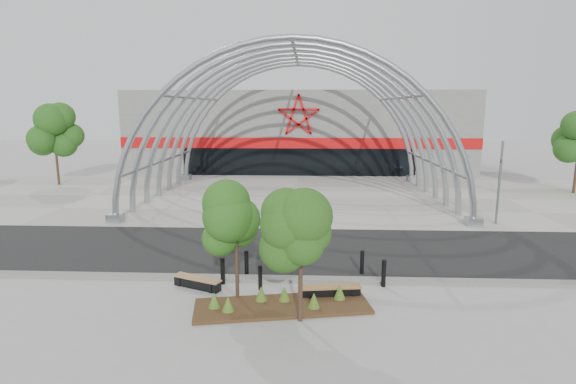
# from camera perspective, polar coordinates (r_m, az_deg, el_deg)

# --- Properties ---
(ground) EXTENTS (140.00, 140.00, 0.00)m
(ground) POSITION_cam_1_polar(r_m,az_deg,el_deg) (17.52, -0.60, -10.86)
(ground) COLOR #9A9A95
(ground) RESTS_ON ground
(road) EXTENTS (140.00, 7.00, 0.02)m
(road) POSITION_cam_1_polar(r_m,az_deg,el_deg) (20.81, -0.06, -7.28)
(road) COLOR black
(road) RESTS_ON ground
(forecourt) EXTENTS (60.00, 17.00, 0.04)m
(forecourt) POSITION_cam_1_polar(r_m,az_deg,el_deg) (32.42, 0.91, -0.68)
(forecourt) COLOR #9D998E
(forecourt) RESTS_ON ground
(kerb) EXTENTS (60.00, 0.50, 0.12)m
(kerb) POSITION_cam_1_polar(r_m,az_deg,el_deg) (17.27, -0.65, -10.98)
(kerb) COLOR slate
(kerb) RESTS_ON ground
(arena_building) EXTENTS (34.00, 15.24, 8.00)m
(arena_building) POSITION_cam_1_polar(r_m,az_deg,el_deg) (49.78, 1.54, 7.93)
(arena_building) COLOR slate
(arena_building) RESTS_ON ground
(vault_canopy) EXTENTS (20.80, 15.80, 20.36)m
(vault_canopy) POSITION_cam_1_polar(r_m,az_deg,el_deg) (32.42, 0.91, -0.68)
(vault_canopy) COLOR #93989E
(vault_canopy) RESTS_ON ground
(planting_bed) EXTENTS (5.91, 2.73, 0.60)m
(planting_bed) POSITION_cam_1_polar(r_m,az_deg,el_deg) (15.10, -1.04, -13.96)
(planting_bed) COLOR #352816
(planting_bed) RESTS_ON ground
(signal_pole) EXTENTS (0.36, 0.64, 4.66)m
(signal_pole) POSITION_cam_1_polar(r_m,az_deg,el_deg) (27.19, 25.27, 1.22)
(signal_pole) COLOR slate
(signal_pole) RESTS_ON ground
(street_tree_0) EXTENTS (1.68, 1.68, 3.83)m
(street_tree_0) POSITION_cam_1_polar(r_m,az_deg,el_deg) (14.91, -6.65, -3.70)
(street_tree_0) COLOR #2F1F18
(street_tree_0) RESTS_ON ground
(street_tree_1) EXTENTS (1.71, 1.71, 4.03)m
(street_tree_1) POSITION_cam_1_polar(r_m,az_deg,el_deg) (13.28, 1.63, -4.79)
(street_tree_1) COLOR #311F19
(street_tree_1) RESTS_ON ground
(bench_0) EXTENTS (1.90, 1.13, 0.40)m
(bench_0) POSITION_cam_1_polar(r_m,az_deg,el_deg) (16.89, -11.44, -11.23)
(bench_0) COLOR black
(bench_0) RESTS_ON ground
(bench_1) EXTENTS (2.09, 0.71, 0.43)m
(bench_1) POSITION_cam_1_polar(r_m,az_deg,el_deg) (15.84, 5.45, -12.52)
(bench_1) COLOR black
(bench_1) RESTS_ON ground
(bollard_0) EXTENTS (0.16, 0.16, 1.01)m
(bollard_0) POSITION_cam_1_polar(r_m,az_deg,el_deg) (16.98, -8.30, -9.87)
(bollard_0) COLOR black
(bollard_0) RESTS_ON ground
(bollard_1) EXTENTS (0.15, 0.15, 0.91)m
(bollard_1) POSITION_cam_1_polar(r_m,az_deg,el_deg) (16.33, -3.54, -10.82)
(bollard_1) COLOR black
(bollard_1) RESTS_ON ground
(bollard_2) EXTENTS (0.16, 0.16, 0.99)m
(bollard_2) POSITION_cam_1_polar(r_m,az_deg,el_deg) (17.73, -5.29, -8.94)
(bollard_2) COLOR black
(bollard_2) RESTS_ON ground
(bollard_3) EXTENTS (0.15, 0.15, 0.96)m
(bollard_3) POSITION_cam_1_polar(r_m,az_deg,el_deg) (17.99, 9.39, -8.80)
(bollard_3) COLOR black
(bollard_3) RESTS_ON ground
(bollard_4) EXTENTS (0.16, 0.16, 1.01)m
(bollard_4) POSITION_cam_1_polar(r_m,az_deg,el_deg) (16.93, 12.06, -10.07)
(bollard_4) COLOR black
(bollard_4) RESTS_ON ground
(bg_tree_0) EXTENTS (3.00, 3.00, 6.45)m
(bg_tree_0) POSITION_cam_1_polar(r_m,az_deg,el_deg) (41.90, -27.60, 7.08)
(bg_tree_0) COLOR #312113
(bg_tree_0) RESTS_ON ground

